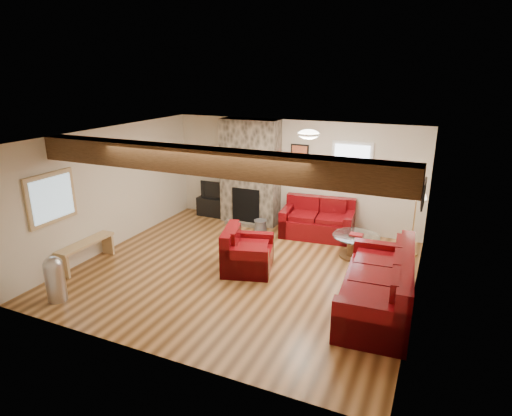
% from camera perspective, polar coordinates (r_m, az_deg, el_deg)
% --- Properties ---
extents(room, '(8.00, 8.00, 8.00)m').
position_cam_1_polar(room, '(7.64, -1.80, 0.23)').
color(room, '#5A3617').
rests_on(room, ground).
extents(floor, '(6.00, 6.00, 0.00)m').
position_cam_1_polar(floor, '(8.11, -1.72, -8.22)').
color(floor, '#5A3617').
rests_on(floor, ground).
extents(oak_beam, '(6.00, 0.36, 0.38)m').
position_cam_1_polar(oak_beam, '(6.31, -6.86, 6.25)').
color(oak_beam, '#2F1F0E').
rests_on(oak_beam, room).
extents(chimney_breast, '(1.40, 0.67, 2.50)m').
position_cam_1_polar(chimney_breast, '(10.23, -0.80, 4.64)').
color(chimney_breast, '#343028').
rests_on(chimney_breast, floor).
extents(back_window, '(0.90, 0.08, 1.10)m').
position_cam_1_polar(back_window, '(9.65, 12.59, 5.41)').
color(back_window, white).
rests_on(back_window, room).
extents(hatch_window, '(0.08, 1.00, 0.90)m').
position_cam_1_polar(hatch_window, '(8.22, -25.61, 1.18)').
color(hatch_window, tan).
rests_on(hatch_window, room).
extents(ceiling_dome, '(0.40, 0.40, 0.18)m').
position_cam_1_polar(ceiling_dome, '(7.87, 7.01, 9.53)').
color(ceiling_dome, white).
rests_on(ceiling_dome, room).
extents(artwork_back, '(0.42, 0.06, 0.52)m').
position_cam_1_polar(artwork_back, '(9.92, 5.82, 6.96)').
color(artwork_back, black).
rests_on(artwork_back, room).
extents(artwork_right, '(0.06, 0.55, 0.42)m').
position_cam_1_polar(artwork_right, '(7.09, 21.40, 1.78)').
color(artwork_right, black).
rests_on(artwork_right, room).
extents(sofa_three, '(1.17, 2.45, 0.92)m').
position_cam_1_polar(sofa_three, '(6.95, 15.86, -9.40)').
color(sofa_three, '#470506').
rests_on(sofa_three, floor).
extents(loveseat, '(1.66, 1.06, 0.84)m').
position_cam_1_polar(loveseat, '(9.63, 8.21, -1.37)').
color(loveseat, '#470506').
rests_on(loveseat, floor).
extents(armchair_red, '(1.10, 1.19, 0.80)m').
position_cam_1_polar(armchair_red, '(7.96, -1.09, -5.54)').
color(armchair_red, '#470506').
rests_on(armchair_red, floor).
extents(coffee_table, '(0.93, 0.93, 0.48)m').
position_cam_1_polar(coffee_table, '(8.78, 13.11, -4.96)').
color(coffee_table, '#482F17').
rests_on(coffee_table, floor).
extents(tv_cabinet, '(0.96, 0.38, 0.48)m').
position_cam_1_polar(tv_cabinet, '(10.96, -5.31, 0.15)').
color(tv_cabinet, black).
rests_on(tv_cabinet, floor).
extents(television, '(0.76, 0.10, 0.44)m').
position_cam_1_polar(television, '(10.83, -5.38, 2.46)').
color(television, black).
rests_on(television, tv_cabinet).
extents(floor_lamp, '(0.37, 0.37, 1.46)m').
position_cam_1_polar(floor_lamp, '(8.87, 20.68, 1.54)').
color(floor_lamp, tan).
rests_on(floor_lamp, floor).
extents(pine_bench, '(0.29, 1.24, 0.47)m').
position_cam_1_polar(pine_bench, '(8.82, -21.64, -5.65)').
color(pine_bench, tan).
rests_on(pine_bench, floor).
extents(pedal_bin, '(0.36, 0.36, 0.77)m').
position_cam_1_polar(pedal_bin, '(7.66, -25.23, -8.51)').
color(pedal_bin, '#AFB0B5').
rests_on(pedal_bin, floor).
extents(coal_bucket, '(0.31, 0.31, 0.30)m').
position_cam_1_polar(coal_bucket, '(9.86, 0.59, -2.40)').
color(coal_bucket, slate).
rests_on(coal_bucket, floor).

